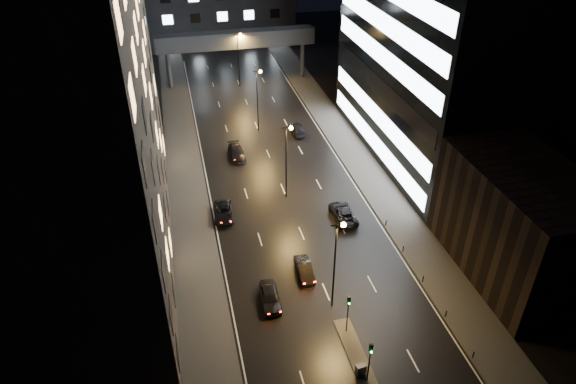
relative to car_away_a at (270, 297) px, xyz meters
The scene contains 21 objects.
ground 30.77m from the car_away_a, 79.02° to the left, with size 160.00×160.00×0.00m, color black.
sidewalk_left 26.06m from the car_away_a, 104.77° to the left, with size 5.00×110.00×0.15m, color #383533.
sidewalk_right 31.18m from the car_away_a, 53.92° to the left, with size 5.00×110.00×0.15m, color #383533.
building_left 29.11m from the car_away_a, 139.54° to the left, with size 15.00×48.00×40.00m, color #2D2319.
building_right_low 26.39m from the car_away_a, ahead, with size 10.00×18.00×12.00m, color black.
skybridge 60.95m from the car_away_a, 84.44° to the left, with size 30.00×3.00×10.00m.
median_island 9.97m from the car_away_a, 51.73° to the right, with size 1.60×8.00×0.15m, color #383533.
traffic_signal_near 8.45m from the car_away_a, 40.79° to the right, with size 0.28×0.34×4.40m.
traffic_signal_far 12.66m from the car_away_a, 60.34° to the right, with size 0.28×0.34×4.40m.
bollard_row 16.40m from the car_away_a, 11.64° to the right, with size 0.12×25.12×0.90m.
streetlight_near 8.49m from the car_away_a, 16.71° to the right, with size 1.45×0.50×10.15m.
streetlight_mid_a 20.00m from the car_away_a, 71.69° to the left, with size 1.45×0.50×10.15m.
streetlight_mid_b 39.08m from the car_away_a, 81.04° to the left, with size 1.45×0.50×10.15m.
streetlight_far 58.78m from the car_away_a, 84.09° to the left, with size 1.45×0.50×10.15m.
car_away_a is the anchor object (origin of this frame).
car_away_b 5.42m from the car_away_a, 36.46° to the left, with size 1.49×4.27×1.41m, color black.
car_away_c 15.78m from the car_away_a, 99.64° to the left, with size 2.34×5.08×1.41m, color black.
car_away_d 30.27m from the car_away_a, 87.85° to the left, with size 2.08×5.12×1.49m, color black.
car_toward_a 16.65m from the car_away_a, 46.08° to the left, with size 2.56×5.56×1.54m, color black.
car_toward_b 37.84m from the car_away_a, 71.88° to the left, with size 2.05×5.04×1.46m, color black.
utility_cabinet 11.76m from the car_away_a, 60.68° to the right, with size 0.89×0.48×1.28m, color #49494B.
Camera 1 is at (-12.55, -26.40, 37.22)m, focal length 32.00 mm.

